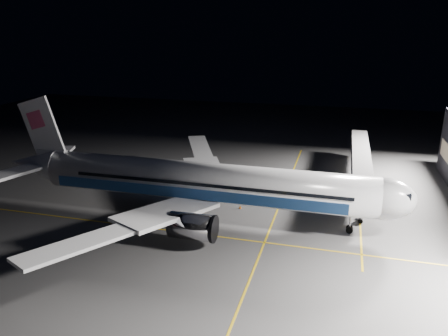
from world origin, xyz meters
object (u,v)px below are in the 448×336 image
baggage_tug (244,183)px  safety_cone_b (194,202)px  jet_bridge (361,163)px  safety_cone_a (240,207)px  safety_cone_c (255,185)px  airliner (197,182)px

baggage_tug → safety_cone_b: baggage_tug is taller
jet_bridge → safety_cone_b: bearing=-150.8°
jet_bridge → safety_cone_a: (-17.62, -14.06, -4.30)m
safety_cone_c → jet_bridge: bearing=13.1°
airliner → baggage_tug: size_ratio=24.24×
safety_cone_a → safety_cone_b: size_ratio=1.00×
airliner → jet_bridge: airliner is taller
airliner → safety_cone_a: size_ratio=109.81×
jet_bridge → baggage_tug: jet_bridge is taller
safety_cone_c → safety_cone_a: bearing=-91.3°
safety_cone_b → airliner: bearing=-62.9°
airliner → baggage_tug: 14.63m
baggage_tug → safety_cone_b: size_ratio=4.54×
airliner → jet_bridge: size_ratio=1.79×
safety_cone_a → safety_cone_b: safety_cone_a is taller
safety_cone_a → safety_cone_b: bearing=180.0°
baggage_tug → airliner: bearing=-98.0°
baggage_tug → safety_cone_c: (1.70, 0.62, -0.50)m
airliner → jet_bridge: 29.31m
baggage_tug → safety_cone_c: size_ratio=4.71×
safety_cone_a → safety_cone_c: (0.23, 10.00, -0.01)m
baggage_tug → safety_cone_a: (1.48, -9.38, -0.49)m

